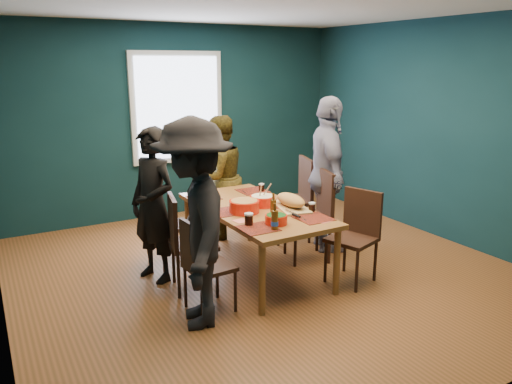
# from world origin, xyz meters

# --- Properties ---
(room) EXTENTS (5.01, 5.01, 2.71)m
(room) POSITION_xyz_m (0.00, 0.27, 1.37)
(room) COLOR brown
(room) RESTS_ON ground
(dining_table) EXTENTS (0.97, 1.88, 0.71)m
(dining_table) POSITION_xyz_m (-0.10, 0.05, 0.64)
(dining_table) COLOR brown
(dining_table) RESTS_ON floor
(chair_left_far) EXTENTS (0.46, 0.46, 0.89)m
(chair_left_far) POSITION_xyz_m (-0.89, 0.69, 0.52)
(chair_left_far) COLOR black
(chair_left_far) RESTS_ON floor
(chair_left_mid) EXTENTS (0.51, 0.51, 0.95)m
(chair_left_mid) POSITION_xyz_m (-0.90, 0.01, 0.55)
(chair_left_mid) COLOR black
(chair_left_mid) RESTS_ON floor
(chair_left_near) EXTENTS (0.41, 0.41, 0.85)m
(chair_left_near) POSITION_xyz_m (-0.95, -0.50, 0.50)
(chair_left_near) COLOR black
(chair_left_near) RESTS_ON floor
(chair_right_far) EXTENTS (0.58, 0.58, 1.03)m
(chair_right_far) POSITION_xyz_m (0.87, 0.70, 0.60)
(chair_right_far) COLOR black
(chair_right_far) RESTS_ON floor
(chair_right_mid) EXTENTS (0.57, 0.57, 1.01)m
(chair_right_mid) POSITION_xyz_m (0.68, 0.05, 0.59)
(chair_right_mid) COLOR black
(chair_right_mid) RESTS_ON floor
(chair_right_near) EXTENTS (0.53, 0.53, 0.93)m
(chair_right_near) POSITION_xyz_m (0.70, -0.62, 0.54)
(chair_right_near) COLOR black
(chair_right_near) RESTS_ON floor
(person_far_left) EXTENTS (0.56, 0.67, 1.57)m
(person_far_left) POSITION_xyz_m (-1.07, 0.40, 0.78)
(person_far_left) COLOR black
(person_far_left) RESTS_ON floor
(person_back) EXTENTS (0.86, 0.74, 1.54)m
(person_back) POSITION_xyz_m (0.06, 1.25, 0.77)
(person_back) COLOR black
(person_back) RESTS_ON floor
(person_right) EXTENTS (0.83, 1.15, 1.81)m
(person_right) POSITION_xyz_m (0.97, 0.23, 0.90)
(person_right) COLOR silver
(person_right) RESTS_ON floor
(person_near_left) EXTENTS (0.97, 1.28, 1.76)m
(person_near_left) POSITION_xyz_m (-1.05, -0.64, 0.88)
(person_near_left) COLOR black
(person_near_left) RESTS_ON floor
(bowl_salad) EXTENTS (0.30, 0.30, 0.13)m
(bowl_salad) POSITION_xyz_m (-0.27, -0.05, 0.78)
(bowl_salad) COLOR red
(bowl_salad) RESTS_ON dining_table
(bowl_dumpling) EXTENTS (0.26, 0.26, 0.25)m
(bowl_dumpling) POSITION_xyz_m (0.01, 0.07, 0.77)
(bowl_dumpling) COLOR red
(bowl_dumpling) RESTS_ON dining_table
(bowl_herbs) EXTENTS (0.21, 0.21, 0.09)m
(bowl_herbs) POSITION_xyz_m (-0.19, -0.52, 0.76)
(bowl_herbs) COLOR red
(bowl_herbs) RESTS_ON dining_table
(cutting_board) EXTENTS (0.39, 0.69, 0.15)m
(cutting_board) POSITION_xyz_m (0.22, -0.15, 0.78)
(cutting_board) COLOR #D8BA74
(cutting_board) RESTS_ON dining_table
(small_bowl) EXTENTS (0.13, 0.13, 0.06)m
(small_bowl) POSITION_xyz_m (-0.38, 0.68, 0.74)
(small_bowl) COLOR black
(small_bowl) RESTS_ON dining_table
(beer_bottle_a) EXTENTS (0.07, 0.07, 0.25)m
(beer_bottle_a) POSITION_xyz_m (-0.29, -0.65, 0.80)
(beer_bottle_a) COLOR #4D2F0D
(beer_bottle_a) RESTS_ON dining_table
(beer_bottle_b) EXTENTS (0.06, 0.06, 0.23)m
(beer_bottle_b) POSITION_xyz_m (-0.09, -0.29, 0.80)
(beer_bottle_b) COLOR #4D2F0D
(beer_bottle_b) RESTS_ON dining_table
(cola_glass_a) EXTENTS (0.08, 0.08, 0.11)m
(cola_glass_a) POSITION_xyz_m (-0.43, -0.43, 0.77)
(cola_glass_a) COLOR black
(cola_glass_a) RESTS_ON dining_table
(cola_glass_b) EXTENTS (0.07, 0.07, 0.09)m
(cola_glass_b) POSITION_xyz_m (0.33, -0.36, 0.76)
(cola_glass_b) COLOR black
(cola_glass_b) RESTS_ON dining_table
(cola_glass_c) EXTENTS (0.07, 0.07, 0.09)m
(cola_glass_c) POSITION_xyz_m (0.30, 0.61, 0.76)
(cola_glass_c) COLOR black
(cola_glass_c) RESTS_ON dining_table
(cola_glass_d) EXTENTS (0.08, 0.08, 0.10)m
(cola_glass_d) POSITION_xyz_m (-0.51, 0.16, 0.77)
(cola_glass_d) COLOR black
(cola_glass_d) RESTS_ON dining_table
(napkin_a) EXTENTS (0.18, 0.18, 0.00)m
(napkin_a) POSITION_xyz_m (0.25, 0.05, 0.71)
(napkin_a) COLOR #EA6F62
(napkin_a) RESTS_ON dining_table
(napkin_b) EXTENTS (0.14, 0.14, 0.00)m
(napkin_b) POSITION_xyz_m (-0.44, -0.28, 0.71)
(napkin_b) COLOR #EA6F62
(napkin_b) RESTS_ON dining_table
(napkin_c) EXTENTS (0.15, 0.15, 0.00)m
(napkin_c) POSITION_xyz_m (0.24, -0.66, 0.71)
(napkin_c) COLOR #EA6F62
(napkin_c) RESTS_ON dining_table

